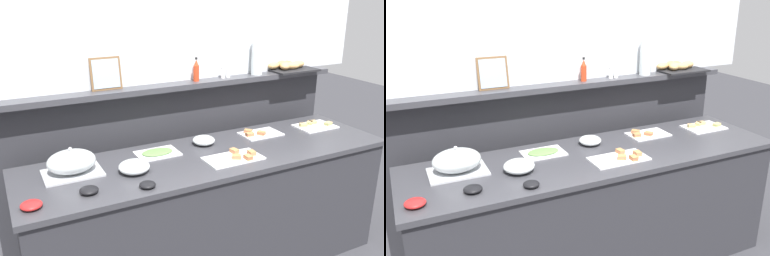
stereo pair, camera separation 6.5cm
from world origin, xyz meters
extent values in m
plane|color=#38383D|center=(0.00, 0.60, 0.00)|extent=(12.00, 12.00, 0.00)
cube|color=#2D2D33|center=(0.00, 0.00, 0.42)|extent=(2.48, 0.68, 0.85)
cube|color=#38383D|center=(0.00, 0.00, 0.86)|extent=(2.52, 0.72, 0.03)
cube|color=#2D2D33|center=(0.00, 0.54, 0.62)|extent=(2.69, 0.08, 1.23)
cube|color=#38383D|center=(0.00, 0.49, 1.25)|extent=(2.69, 0.22, 0.04)
cube|color=white|center=(1.00, 0.11, 0.89)|extent=(0.31, 0.22, 0.01)
cube|color=tan|center=(1.02, 0.16, 0.90)|extent=(0.06, 0.05, 0.01)
cube|color=#66994C|center=(1.02, 0.16, 0.90)|extent=(0.06, 0.05, 0.01)
cube|color=tan|center=(1.02, 0.16, 0.91)|extent=(0.06, 0.05, 0.01)
cube|color=tan|center=(1.10, 0.08, 0.90)|extent=(0.06, 0.05, 0.01)
cube|color=#66994C|center=(1.10, 0.08, 0.90)|extent=(0.06, 0.05, 0.01)
cube|color=tan|center=(1.10, 0.08, 0.91)|extent=(0.06, 0.05, 0.01)
cube|color=tan|center=(0.98, 0.16, 0.90)|extent=(0.07, 0.06, 0.01)
cube|color=#66994C|center=(0.98, 0.16, 0.90)|extent=(0.07, 0.06, 0.01)
cube|color=tan|center=(0.98, 0.16, 0.91)|extent=(0.07, 0.06, 0.01)
cube|color=tan|center=(0.90, 0.14, 0.90)|extent=(0.07, 0.06, 0.01)
cube|color=#66994C|center=(0.90, 0.14, 0.90)|extent=(0.07, 0.06, 0.01)
cube|color=tan|center=(0.90, 0.14, 0.91)|extent=(0.07, 0.06, 0.01)
cube|color=silver|center=(0.08, -0.14, 0.89)|extent=(0.38, 0.20, 0.01)
cube|color=#AD7A47|center=(0.15, -0.20, 0.90)|extent=(0.04, 0.06, 0.01)
cube|color=#D1664C|center=(0.15, -0.20, 0.90)|extent=(0.04, 0.06, 0.01)
cube|color=#AD7A47|center=(0.15, -0.20, 0.91)|extent=(0.04, 0.06, 0.01)
cube|color=#AD7A47|center=(0.13, -0.07, 0.90)|extent=(0.05, 0.06, 0.01)
cube|color=#D1664C|center=(0.13, -0.07, 0.90)|extent=(0.05, 0.06, 0.01)
cube|color=#AD7A47|center=(0.13, -0.07, 0.91)|extent=(0.05, 0.06, 0.01)
cube|color=#AD7A47|center=(0.09, -0.16, 0.90)|extent=(0.07, 0.06, 0.01)
cube|color=#D1664C|center=(0.09, -0.16, 0.90)|extent=(0.07, 0.06, 0.01)
cube|color=#AD7A47|center=(0.09, -0.16, 0.91)|extent=(0.07, 0.06, 0.01)
cube|color=#AD7A47|center=(0.21, -0.15, 0.90)|extent=(0.05, 0.06, 0.01)
cube|color=#D1664C|center=(0.21, -0.15, 0.90)|extent=(0.05, 0.06, 0.01)
cube|color=#AD7A47|center=(0.21, -0.15, 0.91)|extent=(0.05, 0.06, 0.01)
cube|color=silver|center=(0.51, 0.16, 0.89)|extent=(0.30, 0.19, 0.01)
cube|color=#AD7A47|center=(0.40, 0.15, 0.90)|extent=(0.06, 0.05, 0.01)
cube|color=#B24738|center=(0.40, 0.15, 0.90)|extent=(0.06, 0.05, 0.01)
cube|color=#AD7A47|center=(0.40, 0.15, 0.91)|extent=(0.06, 0.05, 0.01)
cube|color=#AD7A47|center=(0.43, 0.21, 0.90)|extent=(0.07, 0.07, 0.01)
cube|color=#B24738|center=(0.43, 0.21, 0.90)|extent=(0.07, 0.07, 0.01)
cube|color=#AD7A47|center=(0.43, 0.21, 0.91)|extent=(0.07, 0.07, 0.01)
cube|color=#AD7A47|center=(0.50, 0.13, 0.90)|extent=(0.06, 0.07, 0.01)
cube|color=#B24738|center=(0.50, 0.13, 0.90)|extent=(0.06, 0.07, 0.01)
cube|color=#AD7A47|center=(0.50, 0.13, 0.91)|extent=(0.06, 0.07, 0.01)
cube|color=silver|center=(-0.33, 0.16, 0.89)|extent=(0.28, 0.19, 0.01)
ellipsoid|color=#66994C|center=(-0.33, 0.16, 0.90)|extent=(0.21, 0.13, 0.01)
cube|color=#B7BABF|center=(-0.89, 0.10, 0.89)|extent=(0.34, 0.24, 0.01)
ellipsoid|color=silver|center=(-0.89, 0.10, 0.96)|extent=(0.29, 0.23, 0.14)
sphere|color=#B7BABF|center=(-0.89, 0.10, 1.04)|extent=(0.02, 0.02, 0.02)
ellipsoid|color=silver|center=(-0.56, -0.04, 0.92)|extent=(0.19, 0.19, 0.07)
ellipsoid|color=white|center=(-0.56, -0.04, 0.90)|extent=(0.15, 0.15, 0.04)
ellipsoid|color=silver|center=(0.03, 0.18, 0.91)|extent=(0.16, 0.16, 0.06)
ellipsoid|color=#599959|center=(0.03, 0.18, 0.90)|extent=(0.12, 0.12, 0.04)
ellipsoid|color=red|center=(-1.16, -0.21, 0.90)|extent=(0.11, 0.11, 0.04)
ellipsoid|color=black|center=(-0.56, -0.26, 0.90)|extent=(0.09, 0.09, 0.03)
ellipsoid|color=black|center=(-0.86, -0.18, 0.90)|extent=(0.10, 0.10, 0.04)
cylinder|color=red|center=(0.12, 0.46, 1.33)|extent=(0.04, 0.04, 0.12)
cone|color=red|center=(0.12, 0.46, 1.41)|extent=(0.04, 0.04, 0.04)
cylinder|color=black|center=(0.12, 0.46, 1.44)|extent=(0.02, 0.02, 0.02)
cylinder|color=white|center=(0.35, 0.46, 1.31)|extent=(0.03, 0.03, 0.08)
cylinder|color=#B7BABF|center=(0.35, 0.46, 1.35)|extent=(0.03, 0.03, 0.01)
cylinder|color=white|center=(0.39, 0.46, 1.31)|extent=(0.03, 0.03, 0.08)
cylinder|color=#B7BABF|center=(0.39, 0.46, 1.35)|extent=(0.03, 0.03, 0.01)
cube|color=black|center=(1.02, 0.46, 1.28)|extent=(0.40, 0.26, 0.02)
ellipsoid|color=tan|center=(0.87, 0.52, 1.32)|extent=(0.17, 0.15, 0.06)
ellipsoid|color=tan|center=(1.00, 0.45, 1.31)|extent=(0.15, 0.12, 0.06)
ellipsoid|color=tan|center=(1.10, 0.48, 1.31)|extent=(0.15, 0.12, 0.06)
ellipsoid|color=#B7844C|center=(0.95, 0.54, 1.32)|extent=(0.16, 0.17, 0.07)
ellipsoid|color=tan|center=(0.94, 0.45, 1.32)|extent=(0.16, 0.16, 0.06)
ellipsoid|color=#AD7A47|center=(0.99, 0.53, 1.32)|extent=(0.18, 0.17, 0.06)
cube|color=brown|center=(-0.55, 0.50, 1.38)|extent=(0.21, 0.05, 0.22)
cube|color=#99B2CC|center=(-0.55, 0.49, 1.38)|extent=(0.18, 0.04, 0.19)
cylinder|color=silver|center=(0.66, 0.46, 1.40)|extent=(0.09, 0.09, 0.26)
camera|label=1|loc=(-1.27, -2.21, 1.94)|focal=38.71mm
camera|label=2|loc=(-1.21, -2.24, 1.94)|focal=38.71mm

